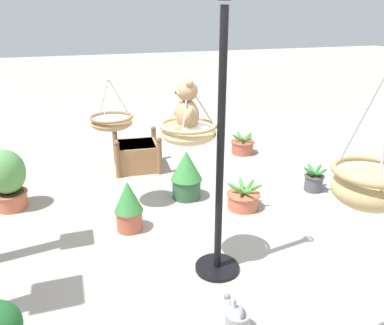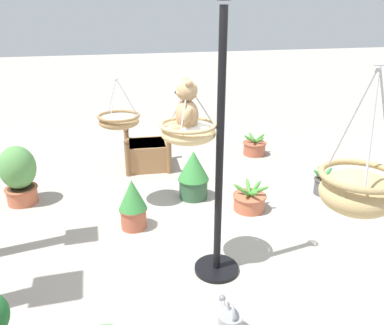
{
  "view_description": "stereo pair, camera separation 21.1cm",
  "coord_description": "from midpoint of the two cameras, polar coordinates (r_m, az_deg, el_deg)",
  "views": [
    {
      "loc": [
        -3.19,
        1.05,
        2.44
      ],
      "look_at": [
        -0.02,
        0.03,
        1.12
      ],
      "focal_mm": 36.33,
      "sensor_mm": 36.0,
      "label": 1
    },
    {
      "loc": [
        -3.25,
        0.84,
        2.44
      ],
      "look_at": [
        -0.02,
        0.03,
        1.12
      ],
      "focal_mm": 36.33,
      "sensor_mm": 36.0,
      "label": 2
    }
  ],
  "objects": [
    {
      "name": "hanging_basket_right_low",
      "position": [
        4.83,
        -9.44,
        6.12
      ],
      "size": [
        0.52,
        0.52,
        0.61
      ],
      "color": "#A37F51"
    },
    {
      "name": "potted_plant_broad_leaf",
      "position": [
        5.54,
        -23.13,
        -1.62
      ],
      "size": [
        0.47,
        0.47,
        0.8
      ],
      "color": "#BC6042",
      "rests_on": "ground"
    },
    {
      "name": "hanging_basket_with_teddy",
      "position": [
        3.45,
        1.2,
        4.56
      ],
      "size": [
        0.52,
        0.52,
        0.53
      ],
      "color": "tan"
    },
    {
      "name": "watering_can",
      "position": [
        3.39,
        7.54,
        -22.19
      ],
      "size": [
        0.35,
        0.2,
        0.3
      ],
      "color": "gray",
      "rests_on": "ground"
    },
    {
      "name": "wooden_planter_box",
      "position": [
        6.37,
        -5.63,
        1.32
      ],
      "size": [
        0.75,
        0.78,
        0.6
      ],
      "color": "#9E7047",
      "rests_on": "ground"
    },
    {
      "name": "ground_plane",
      "position": [
        4.15,
        1.82,
        -14.36
      ],
      "size": [
        40.0,
        40.0,
        0.0
      ],
      "primitive_type": "plane",
      "color": "#A8A093"
    },
    {
      "name": "potted_plant_tall_leafy",
      "position": [
        4.6,
        -7.39,
        -6.02
      ],
      "size": [
        0.34,
        0.34,
        0.62
      ],
      "color": "#AD563D",
      "rests_on": "ground"
    },
    {
      "name": "display_pole_central",
      "position": [
        3.63,
        5.57,
        -5.45
      ],
      "size": [
        0.44,
        0.44,
        2.52
      ],
      "color": "black",
      "rests_on": "ground"
    },
    {
      "name": "teddy_bear",
      "position": [
        3.39,
        0.85,
        7.83
      ],
      "size": [
        0.32,
        0.29,
        0.47
      ],
      "color": "tan"
    },
    {
      "name": "potted_plant_bushy_green",
      "position": [
        5.11,
        9.61,
        -5.46
      ],
      "size": [
        0.47,
        0.45,
        0.37
      ],
      "color": "#BC6042",
      "rests_on": "ground"
    },
    {
      "name": "potted_plant_trailing_ivy",
      "position": [
        7.03,
        10.01,
        2.27
      ],
      "size": [
        0.42,
        0.43,
        0.38
      ],
      "color": "#AD563D",
      "rests_on": "ground"
    },
    {
      "name": "potted_plant_fern_front",
      "position": [
        5.27,
        1.35,
        -1.72
      ],
      "size": [
        0.43,
        0.43,
        0.68
      ],
      "color": "#2D5638",
      "rests_on": "ground"
    },
    {
      "name": "hanging_basket_left_high",
      "position": [
        2.35,
        25.55,
        -3.67
      ],
      "size": [
        0.44,
        0.44,
        0.81
      ],
      "color": "tan"
    },
    {
      "name": "potted_plant_flowering_red",
      "position": [
        5.78,
        19.78,
        -2.92
      ],
      "size": [
        0.38,
        0.35,
        0.37
      ],
      "color": "#4C4C51",
      "rests_on": "ground"
    }
  ]
}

